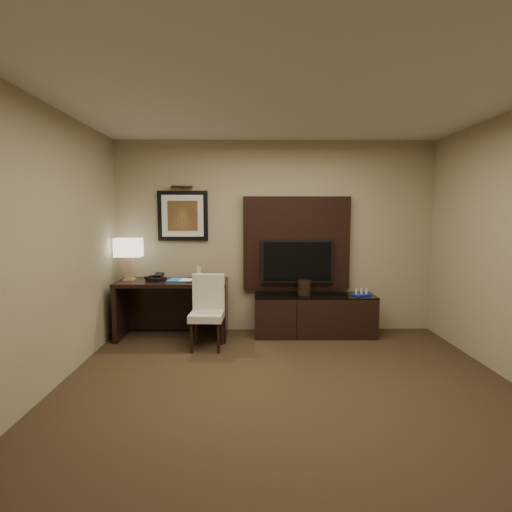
{
  "coord_description": "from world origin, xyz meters",
  "views": [
    {
      "loc": [
        -0.37,
        -3.18,
        1.67
      ],
      "look_at": [
        -0.28,
        1.8,
        1.15
      ],
      "focal_mm": 28.0,
      "sensor_mm": 36.0,
      "label": 1
    }
  ],
  "objects_px": {
    "desk_phone": "(156,277)",
    "ice_bucket": "(304,287)",
    "desk": "(173,309)",
    "minibar_tray": "(361,292)",
    "desk_chair": "(207,315)",
    "tv": "(297,261)",
    "table_lamp": "(129,258)",
    "water_bottle": "(199,273)",
    "credenza": "(314,315)"
  },
  "relations": [
    {
      "from": "desk_phone",
      "to": "ice_bucket",
      "type": "height_order",
      "value": "desk_phone"
    },
    {
      "from": "desk",
      "to": "ice_bucket",
      "type": "xyz_separation_m",
      "value": [
        1.79,
        0.08,
        0.28
      ]
    },
    {
      "from": "ice_bucket",
      "to": "minibar_tray",
      "type": "distance_m",
      "value": 0.78
    },
    {
      "from": "desk",
      "to": "desk_chair",
      "type": "distance_m",
      "value": 0.7
    },
    {
      "from": "tv",
      "to": "table_lamp",
      "type": "height_order",
      "value": "table_lamp"
    },
    {
      "from": "tv",
      "to": "water_bottle",
      "type": "distance_m",
      "value": 1.37
    },
    {
      "from": "desk_chair",
      "to": "minibar_tray",
      "type": "bearing_deg",
      "value": 16.81
    },
    {
      "from": "desk",
      "to": "water_bottle",
      "type": "bearing_deg",
      "value": 13.58
    },
    {
      "from": "desk_chair",
      "to": "desk_phone",
      "type": "relative_size",
      "value": 4.07
    },
    {
      "from": "ice_bucket",
      "to": "minibar_tray",
      "type": "bearing_deg",
      "value": -4.48
    },
    {
      "from": "table_lamp",
      "to": "desk_phone",
      "type": "relative_size",
      "value": 2.86
    },
    {
      "from": "tv",
      "to": "table_lamp",
      "type": "bearing_deg",
      "value": -176.58
    },
    {
      "from": "table_lamp",
      "to": "desk_phone",
      "type": "height_order",
      "value": "table_lamp"
    },
    {
      "from": "tv",
      "to": "minibar_tray",
      "type": "xyz_separation_m",
      "value": [
        0.87,
        -0.17,
        -0.41
      ]
    },
    {
      "from": "minibar_tray",
      "to": "ice_bucket",
      "type": "bearing_deg",
      "value": 175.52
    },
    {
      "from": "desk",
      "to": "table_lamp",
      "type": "bearing_deg",
      "value": 175.85
    },
    {
      "from": "desk",
      "to": "desk_chair",
      "type": "xyz_separation_m",
      "value": [
        0.51,
        -0.48,
        0.03
      ]
    },
    {
      "from": "desk",
      "to": "minibar_tray",
      "type": "distance_m",
      "value": 2.58
    },
    {
      "from": "desk",
      "to": "ice_bucket",
      "type": "height_order",
      "value": "desk"
    },
    {
      "from": "credenza",
      "to": "ice_bucket",
      "type": "distance_m",
      "value": 0.41
    },
    {
      "from": "water_bottle",
      "to": "table_lamp",
      "type": "bearing_deg",
      "value": -178.45
    },
    {
      "from": "desk_chair",
      "to": "desk_phone",
      "type": "xyz_separation_m",
      "value": [
        -0.72,
        0.44,
        0.41
      ]
    },
    {
      "from": "credenza",
      "to": "ice_bucket",
      "type": "height_order",
      "value": "ice_bucket"
    },
    {
      "from": "credenza",
      "to": "tv",
      "type": "relative_size",
      "value": 1.65
    },
    {
      "from": "table_lamp",
      "to": "minibar_tray",
      "type": "height_order",
      "value": "table_lamp"
    },
    {
      "from": "credenza",
      "to": "desk_chair",
      "type": "distance_m",
      "value": 1.53
    },
    {
      "from": "desk_phone",
      "to": "ice_bucket",
      "type": "bearing_deg",
      "value": 22.32
    },
    {
      "from": "tv",
      "to": "desk_chair",
      "type": "xyz_separation_m",
      "value": [
        -1.19,
        -0.67,
        -0.6
      ]
    },
    {
      "from": "credenza",
      "to": "table_lamp",
      "type": "relative_size",
      "value": 2.76
    },
    {
      "from": "desk_chair",
      "to": "ice_bucket",
      "type": "relative_size",
      "value": 4.21
    },
    {
      "from": "credenza",
      "to": "table_lamp",
      "type": "xyz_separation_m",
      "value": [
        -2.53,
        0.0,
        0.8
      ]
    },
    {
      "from": "credenza",
      "to": "desk_phone",
      "type": "distance_m",
      "value": 2.22
    },
    {
      "from": "water_bottle",
      "to": "tv",
      "type": "bearing_deg",
      "value": 4.71
    },
    {
      "from": "table_lamp",
      "to": "tv",
      "type": "bearing_deg",
      "value": 3.42
    },
    {
      "from": "credenza",
      "to": "minibar_tray",
      "type": "xyz_separation_m",
      "value": [
        0.63,
        -0.03,
        0.33
      ]
    },
    {
      "from": "credenza",
      "to": "water_bottle",
      "type": "height_order",
      "value": "water_bottle"
    },
    {
      "from": "tv",
      "to": "ice_bucket",
      "type": "relative_size",
      "value": 4.96
    },
    {
      "from": "credenza",
      "to": "ice_bucket",
      "type": "bearing_deg",
      "value": 167.77
    },
    {
      "from": "ice_bucket",
      "to": "table_lamp",
      "type": "bearing_deg",
      "value": -179.28
    },
    {
      "from": "tv",
      "to": "desk_chair",
      "type": "relative_size",
      "value": 1.18
    },
    {
      "from": "desk_phone",
      "to": "table_lamp",
      "type": "bearing_deg",
      "value": -175.41
    },
    {
      "from": "desk_chair",
      "to": "ice_bucket",
      "type": "distance_m",
      "value": 1.42
    },
    {
      "from": "tv",
      "to": "minibar_tray",
      "type": "distance_m",
      "value": 0.97
    },
    {
      "from": "desk_phone",
      "to": "desk",
      "type": "bearing_deg",
      "value": 30.37
    },
    {
      "from": "desk_chair",
      "to": "minibar_tray",
      "type": "height_order",
      "value": "desk_chair"
    },
    {
      "from": "credenza",
      "to": "ice_bucket",
      "type": "relative_size",
      "value": 8.18
    },
    {
      "from": "tv",
      "to": "desk_phone",
      "type": "distance_m",
      "value": 1.94
    },
    {
      "from": "desk",
      "to": "minibar_tray",
      "type": "xyz_separation_m",
      "value": [
        2.57,
        0.02,
        0.22
      ]
    },
    {
      "from": "minibar_tray",
      "to": "table_lamp",
      "type": "bearing_deg",
      "value": 179.44
    },
    {
      "from": "tv",
      "to": "desk_chair",
      "type": "height_order",
      "value": "tv"
    }
  ]
}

